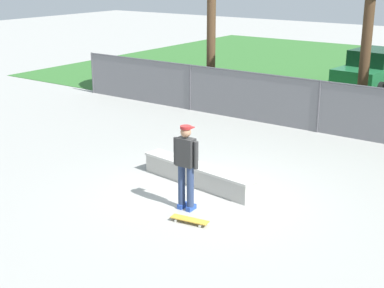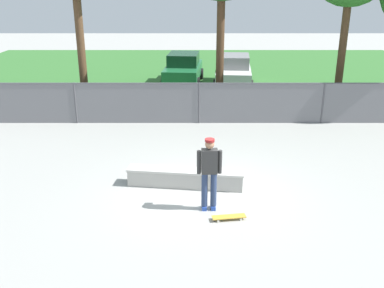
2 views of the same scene
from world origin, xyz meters
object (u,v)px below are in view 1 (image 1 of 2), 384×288
Objects in this scene: concrete_ledge at (198,175)px; skateboard at (190,220)px; car_green at (373,69)px; skateboarder at (186,163)px.

skateboard is (1.06, -1.80, -0.18)m from concrete_ledge.
concrete_ledge is at bearing -88.72° from car_green.
concrete_ledge reaches higher than skateboard.
skateboard is at bearing -59.59° from concrete_ledge.
skateboarder is (0.60, -1.30, 0.78)m from concrete_ledge.
concrete_ledge is 13.10m from car_green.
concrete_ledge is 1.63m from skateboarder.
skateboarder is 1.17m from skateboard.
skateboarder is 2.24× the size of skateboard.
concrete_ledge is at bearing 114.78° from skateboarder.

